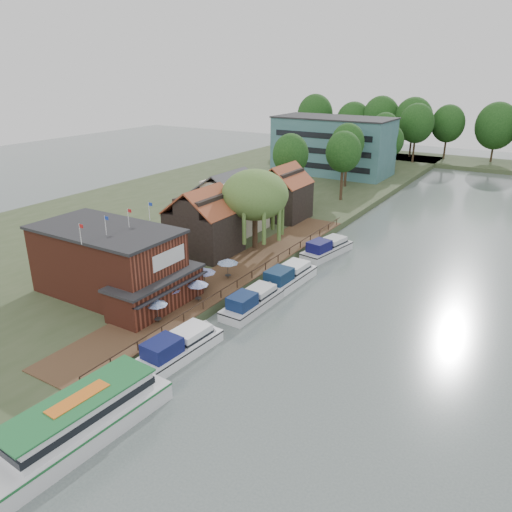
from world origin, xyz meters
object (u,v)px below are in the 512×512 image
Objects in this scene: umbrella_3 at (204,278)px; cruiser_2 at (288,275)px; hotel_block at (333,145)px; cruiser_1 at (252,299)px; umbrella_0 at (157,311)px; umbrella_4 at (228,268)px; swan at (105,394)px; umbrella_2 at (198,291)px; cottage_b at (229,201)px; cottage_c at (284,192)px; cottage_a at (204,221)px; tour_boat at (72,423)px; cruiser_0 at (179,344)px; willow at (255,210)px; cruiser_3 at (327,246)px; pub at (122,265)px; umbrella_1 at (171,296)px.

umbrella_3 is 9.84m from cruiser_2.
hotel_block is 2.64× the size of cruiser_1.
umbrella_0 and umbrella_4 have the same top height.
umbrella_2 is at bearing 100.02° from swan.
umbrella_0 is (10.76, -27.40, -2.96)m from cottage_b.
swan is at bearing -77.85° from cottage_c.
tour_boat is (13.04, -31.47, -3.64)m from cottage_a.
cruiser_1 is (5.87, 0.30, -1.13)m from umbrella_3.
cottage_b is 4.04× the size of umbrella_2.
umbrella_0 is 10.17m from swan.
hotel_block is at bearing 107.73° from cruiser_0.
umbrella_3 and umbrella_4 have the same top height.
umbrella_0 is at bearing 113.94° from tour_boat.
umbrella_4 is at bearing -36.24° from cottage_a.
cottage_c is 3.58× the size of umbrella_2.
cottage_a is at bearing -131.99° from willow.
cruiser_0 reaches higher than swan.
cruiser_3 is (5.22, 15.46, -1.09)m from umbrella_4.
cruiser_2 is at bearing 91.34° from cruiser_0.
willow is at bearing 145.31° from cruiser_2.
umbrella_3 is 1.03× the size of umbrella_4.
pub is 8.42× the size of umbrella_1.
pub is at bearing -86.19° from cottage_a.
umbrella_1 is 0.96× the size of umbrella_3.
tour_boat is at bearing -77.09° from hotel_block.
umbrella_3 is 11.89m from cruiser_0.
umbrella_2 is 0.96× the size of umbrella_3.
tour_boat is at bearing -69.91° from umbrella_1.
tour_boat is at bearing -87.54° from cruiser_1.
cruiser_0 reaches higher than cruiser_1.
willow is 1.08× the size of cruiser_1.
umbrella_3 reaches higher than cruiser_2.
swan is (13.87, -36.85, -5.03)m from cottage_b.
pub is 2.33× the size of cottage_a.
cruiser_0 is 18.36m from cruiser_2.
hotel_block is at bearing 111.26° from cruiser_2.
cruiser_3 is 36.94m from swan.
cottage_b is 29.58m from umbrella_0.
umbrella_1 is 18.25m from tour_boat.
cottage_a and cottage_c have the same top height.
willow is 4.39× the size of umbrella_2.
hotel_block is 50.32m from cruiser_3.
umbrella_2 is at bearing -82.66° from umbrella_4.
umbrella_1 is 0.25× the size of cruiser_1.
pub is at bearing -133.94° from umbrella_3.
pub is 12.47m from cruiser_0.
pub is at bearing -90.00° from cottage_c.
hotel_block is at bearing 122.74° from cruiser_3.
willow is at bearing 122.49° from cruiser_1.
umbrella_0 is 1.00× the size of umbrella_1.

